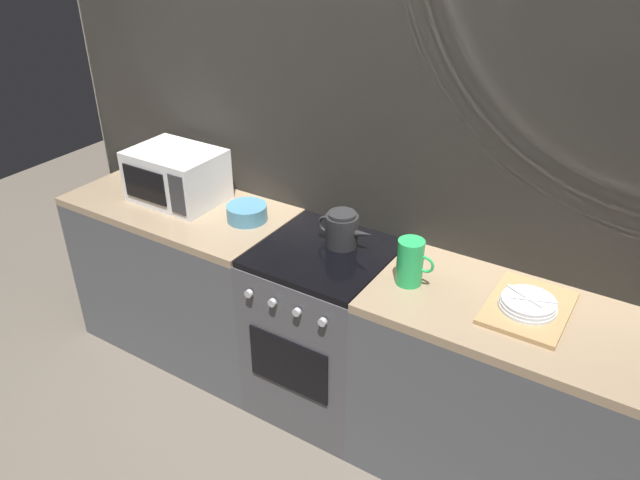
{
  "coord_description": "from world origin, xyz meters",
  "views": [
    {
      "loc": [
        1.25,
        -2.02,
        2.32
      ],
      "look_at": [
        -0.02,
        0.0,
        0.95
      ],
      "focal_mm": 34.3,
      "sensor_mm": 36.0,
      "label": 1
    }
  ],
  "objects_px": {
    "kettle": "(342,229)",
    "dish_pile": "(528,306)",
    "stove_unit": "(323,330)",
    "microwave": "(177,176)",
    "mixing_bowl": "(247,213)",
    "pitcher": "(410,262)"
  },
  "relations": [
    {
      "from": "microwave",
      "to": "pitcher",
      "type": "relative_size",
      "value": 2.3
    },
    {
      "from": "microwave",
      "to": "dish_pile",
      "type": "bearing_deg",
      "value": -0.38
    },
    {
      "from": "microwave",
      "to": "mixing_bowl",
      "type": "height_order",
      "value": "microwave"
    },
    {
      "from": "mixing_bowl",
      "to": "pitcher",
      "type": "relative_size",
      "value": 1.0
    },
    {
      "from": "kettle",
      "to": "pitcher",
      "type": "xyz_separation_m",
      "value": [
        0.39,
        -0.12,
        0.02
      ]
    },
    {
      "from": "microwave",
      "to": "stove_unit",
      "type": "bearing_deg",
      "value": -2.92
    },
    {
      "from": "kettle",
      "to": "dish_pile",
      "type": "bearing_deg",
      "value": -3.64
    },
    {
      "from": "pitcher",
      "to": "mixing_bowl",
      "type": "bearing_deg",
      "value": 174.87
    },
    {
      "from": "dish_pile",
      "to": "pitcher",
      "type": "bearing_deg",
      "value": -172.29
    },
    {
      "from": "stove_unit",
      "to": "microwave",
      "type": "relative_size",
      "value": 1.96
    },
    {
      "from": "stove_unit",
      "to": "microwave",
      "type": "xyz_separation_m",
      "value": [
        -0.93,
        0.05,
        0.59
      ]
    },
    {
      "from": "stove_unit",
      "to": "pitcher",
      "type": "height_order",
      "value": "pitcher"
    },
    {
      "from": "microwave",
      "to": "kettle",
      "type": "height_order",
      "value": "microwave"
    },
    {
      "from": "kettle",
      "to": "mixing_bowl",
      "type": "xyz_separation_m",
      "value": [
        -0.52,
        -0.04,
        -0.04
      ]
    },
    {
      "from": "kettle",
      "to": "dish_pile",
      "type": "height_order",
      "value": "kettle"
    },
    {
      "from": "stove_unit",
      "to": "pitcher",
      "type": "relative_size",
      "value": 4.5
    },
    {
      "from": "stove_unit",
      "to": "mixing_bowl",
      "type": "height_order",
      "value": "mixing_bowl"
    },
    {
      "from": "microwave",
      "to": "mixing_bowl",
      "type": "distance_m",
      "value": 0.46
    },
    {
      "from": "kettle",
      "to": "pitcher",
      "type": "height_order",
      "value": "pitcher"
    },
    {
      "from": "kettle",
      "to": "mixing_bowl",
      "type": "relative_size",
      "value": 1.42
    },
    {
      "from": "kettle",
      "to": "mixing_bowl",
      "type": "height_order",
      "value": "kettle"
    },
    {
      "from": "microwave",
      "to": "kettle",
      "type": "distance_m",
      "value": 0.97
    }
  ]
}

